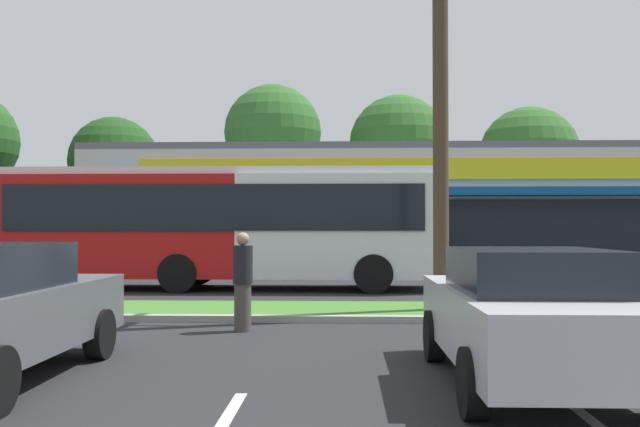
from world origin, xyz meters
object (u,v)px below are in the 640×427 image
at_px(pedestrian_by_pole, 243,282).
at_px(car_4, 284,251).
at_px(car_3, 529,315).
at_px(city_bus, 221,224).
at_px(utility_pole, 433,21).

bearing_deg(pedestrian_by_pole, car_4, 139.94).
distance_m(car_3, car_4, 17.96).
xyz_separation_m(city_bus, pedestrian_by_pole, (1.71, -7.39, -0.96)).
bearing_deg(car_4, pedestrian_by_pole, -87.70).
bearing_deg(city_bus, car_4, 79.93).
height_order(utility_pole, car_4, utility_pole).
distance_m(utility_pole, pedestrian_by_pole, 6.26).
distance_m(city_bus, car_3, 12.31).
height_order(car_4, pedestrian_by_pole, pedestrian_by_pole).
bearing_deg(pedestrian_by_pole, utility_pole, 79.18).
height_order(utility_pole, car_3, utility_pole).
xyz_separation_m(car_4, pedestrian_by_pole, (0.55, -13.79, 0.00)).
relative_size(utility_pole, car_4, 2.44).
distance_m(city_bus, pedestrian_by_pole, 7.64).
relative_size(car_3, pedestrian_by_pole, 2.61).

